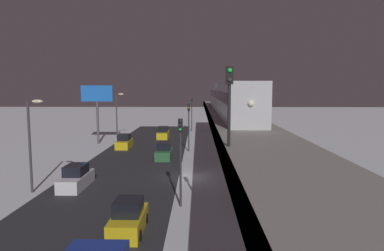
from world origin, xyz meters
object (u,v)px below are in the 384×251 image
Objects in this scene: subway_train at (228,97)px; traffic_light_mid at (189,121)px; traffic_light_near at (180,150)px; sedan_yellow at (128,219)px; commercial_billboard at (97,99)px; sedan_white at (76,178)px; sedan_yellow_2 at (163,133)px; traffic_light_far at (192,110)px; sedan_yellow_3 at (124,142)px; rail_signal at (229,92)px; sedan_green at (164,152)px.

traffic_light_mid is at bearing -38.79° from subway_train.
sedan_yellow is at bearing 56.82° from traffic_light_near.
commercial_billboard reaches higher than sedan_yellow.
traffic_light_near is (-9.30, 4.73, 3.40)m from sedan_white.
sedan_yellow_2 is at bearing 92.68° from sedan_yellow.
sedan_yellow is 0.47× the size of commercial_billboard.
traffic_light_far is at bearing -90.00° from traffic_light_near.
sedan_yellow_2 is 34.47m from traffic_light_near.
traffic_light_mid is (0.00, -21.73, 0.00)m from traffic_light_near.
sedan_yellow_3 is 0.66× the size of traffic_light_mid.
rail_signal is 0.97× the size of sedan_yellow.
traffic_light_mid reaches higher than sedan_yellow_2.
sedan_yellow_2 is at bearing -79.66° from rail_signal.
sedan_yellow_3 is at bearing -69.07° from traffic_light_near.
traffic_light_mid is at bearing -118.67° from sedan_white.
traffic_light_far is (2.80, -50.58, -4.18)m from rail_signal.
traffic_light_near is (4.87, 17.82, -3.24)m from subway_train.
traffic_light_near is 21.73m from traffic_light_mid.
sedan_yellow_3 is at bearing 143.57° from commercial_billboard.
traffic_light_near reaches higher than sedan_green.
sedan_yellow and sedan_green have the same top height.
traffic_light_far is (-9.30, -38.74, 3.40)m from sedan_white.
sedan_yellow is (7.77, 22.25, -6.65)m from subway_train.
sedan_yellow_2 is 1.05× the size of sedan_green.
subway_train is 10.25m from sedan_green.
subway_train reaches higher than sedan_yellow.
subway_train is at bearing 100.76° from traffic_light_far.
traffic_light_near is at bearing 74.70° from subway_train.
sedan_yellow_3 is at bearing 131.42° from sedan_green.
subway_train is 9.22× the size of rail_signal.
sedan_white is 1.13× the size of sedan_yellow_3.
traffic_light_mid is (-2.90, -26.17, 3.41)m from sedan_yellow.
traffic_light_near is at bearing 116.80° from commercial_billboard.
traffic_light_mid is 0.72× the size of commercial_billboard.
commercial_billboard is at bearing -63.20° from traffic_light_near.
sedan_yellow is (5.70, -2.67, -7.60)m from rail_signal.
traffic_light_near is at bearing -80.35° from sedan_green.
commercial_billboard is (11.16, -10.77, 6.03)m from sedan_green.
traffic_light_near is (-9.30, 24.31, 3.40)m from sedan_yellow_3.
traffic_light_mid is (4.87, -3.92, -3.24)m from subway_train.
sedan_white is 0.75× the size of traffic_light_mid.
sedan_white and sedan_yellow_3 have the same top height.
sedan_white is 0.54× the size of commercial_billboard.
traffic_light_near reaches higher than sedan_yellow_2.
traffic_light_mid is at bearing 164.49° from sedan_yellow_3.
subway_train reaches higher than traffic_light_far.
rail_signal is 8.71m from traffic_light_near.
traffic_light_mid and traffic_light_far have the same top height.
commercial_billboard is (16.86, -34.94, -1.55)m from rail_signal.
subway_train is 21.43m from commercial_billboard.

